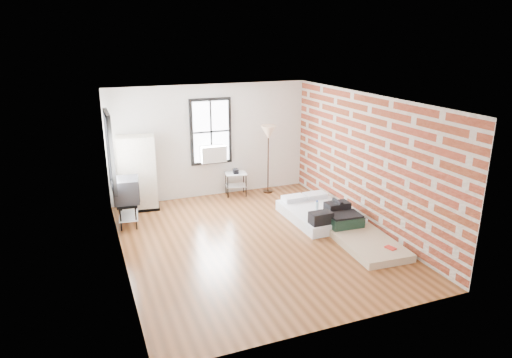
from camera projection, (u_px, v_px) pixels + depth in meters
name	position (u px, v px, depth m)	size (l,w,h in m)	color
ground	(255.00, 241.00, 9.06)	(6.00, 6.00, 0.00)	#573117
room_shell	(259.00, 151.00, 8.94)	(5.02, 6.02, 2.80)	silver
mattress_main	(319.00, 213.00, 10.09)	(1.33, 1.80, 0.57)	white
mattress_bare	(360.00, 236.00, 9.01)	(1.08, 1.90, 0.40)	tan
wardrobe	(138.00, 173.00, 10.50)	(0.94, 0.61, 1.75)	black
side_table	(236.00, 178.00, 11.52)	(0.59, 0.51, 0.69)	black
floor_lamp	(268.00, 136.00, 11.45)	(0.37, 0.37, 1.75)	black
tv_stand	(127.00, 192.00, 9.64)	(0.59, 0.78, 1.04)	black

